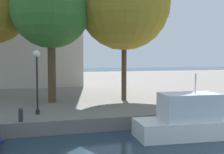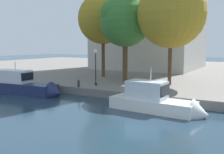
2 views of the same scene
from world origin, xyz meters
name	(u,v)px [view 1 (image 1 of 2)]	position (x,y,z in m)	size (l,w,h in m)	color
dock_promenade	(94,83)	(0.00, 35.31, 0.42)	(120.00, 55.00, 0.84)	slate
motor_yacht_1	(205,124)	(-0.07, 5.38, 0.66)	(8.28, 2.85, 4.45)	silver
mooring_bollard_0	(21,114)	(-10.25, 8.15, 1.27)	(0.29, 0.29, 0.80)	#2D2D33
lamp_post	(37,73)	(-9.27, 10.13, 3.53)	(0.43, 0.43, 4.10)	black
tree_1	(127,3)	(-1.70, 14.62, 9.10)	(7.75, 7.75, 12.01)	#4C3823
tree_2	(50,5)	(-8.03, 14.86, 8.69)	(6.48, 6.48, 10.87)	#4C3823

